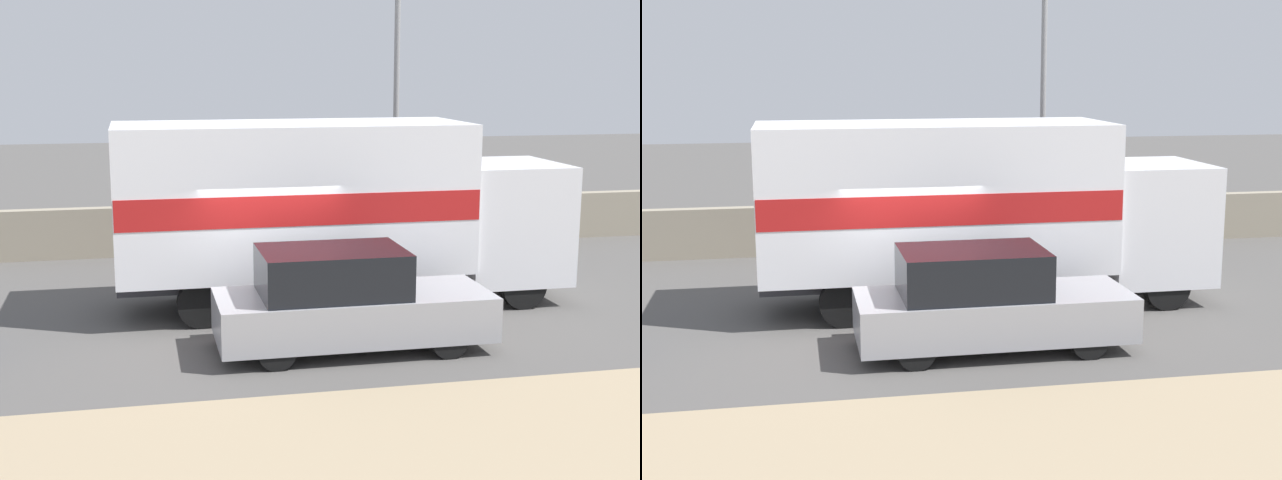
{
  "view_description": "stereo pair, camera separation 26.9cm",
  "coord_description": "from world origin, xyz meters",
  "views": [
    {
      "loc": [
        -2.3,
        -14.44,
        4.59
      ],
      "look_at": [
        0.85,
        0.5,
        1.57
      ],
      "focal_mm": 50.0,
      "sensor_mm": 36.0,
      "label": 1
    },
    {
      "loc": [
        -2.03,
        -14.49,
        4.59
      ],
      "look_at": [
        0.85,
        0.5,
        1.57
      ],
      "focal_mm": 50.0,
      "sensor_mm": 36.0,
      "label": 2
    }
  ],
  "objects": [
    {
      "name": "ground_plane",
      "position": [
        0.0,
        0.0,
        0.0
      ],
      "size": [
        80.0,
        80.0,
        0.0
      ],
      "primitive_type": "plane",
      "color": "#514F4C"
    },
    {
      "name": "stone_wall_backdrop",
      "position": [
        0.0,
        7.28,
        0.6
      ],
      "size": [
        60.0,
        0.35,
        1.21
      ],
      "color": "gray",
      "rests_on": "ground_plane"
    },
    {
      "name": "car_hatchback",
      "position": [
        1.0,
        -0.88,
        0.81
      ],
      "size": [
        4.46,
        1.72,
        1.69
      ],
      "color": "#9E9EA3",
      "rests_on": "ground_plane"
    },
    {
      "name": "box_truck",
      "position": [
        1.3,
        1.89,
        1.96
      ],
      "size": [
        8.6,
        2.54,
        3.52
      ],
      "color": "silver",
      "rests_on": "ground_plane"
    },
    {
      "name": "street_lamp",
      "position": [
        4.0,
        6.47,
        4.51
      ],
      "size": [
        0.56,
        0.28,
        7.9
      ],
      "color": "gray",
      "rests_on": "ground_plane"
    }
  ]
}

